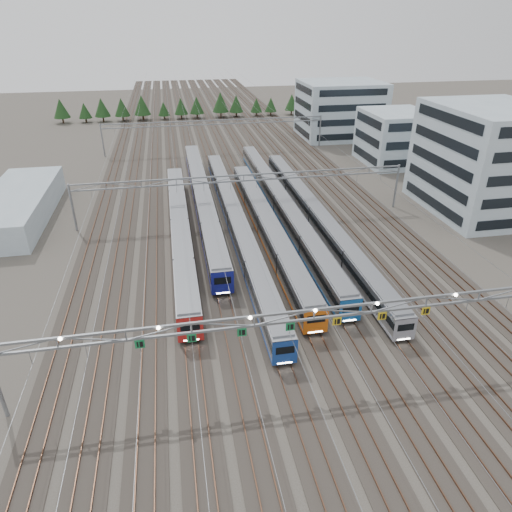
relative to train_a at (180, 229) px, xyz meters
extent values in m
plane|color=#47423A|center=(11.25, -32.88, -2.08)|extent=(400.00, 400.00, 0.00)
cube|color=#2D2823|center=(11.25, 67.12, -2.04)|extent=(54.00, 260.00, 0.08)
cube|color=brown|center=(-14.22, 67.12, -1.92)|extent=(0.08, 260.00, 0.16)
cube|color=brown|center=(36.72, 67.12, -1.92)|extent=(0.08, 260.00, 0.16)
cube|color=brown|center=(10.53, 67.12, -1.92)|extent=(0.08, 260.00, 0.16)
cube|color=brown|center=(11.97, 67.12, -1.92)|extent=(0.08, 260.00, 0.16)
cube|color=black|center=(0.00, 0.05, -1.66)|extent=(2.34, 51.47, 0.35)
cube|color=#ABACB3|center=(0.00, 0.05, 0.05)|extent=(2.75, 52.52, 3.10)
cube|color=black|center=(0.00, 0.05, 0.42)|extent=(2.81, 52.26, 0.93)
cube|color=red|center=(0.00, 0.05, -1.25)|extent=(2.80, 52.26, 0.34)
cube|color=slate|center=(0.00, 0.05, 1.70)|extent=(2.48, 51.47, 0.25)
cube|color=red|center=(0.00, -26.16, 0.05)|extent=(2.77, 0.12, 3.10)
cube|color=black|center=(0.00, -26.19, 0.42)|extent=(2.06, 0.10, 0.93)
cube|color=white|center=(0.00, -26.22, -1.30)|extent=(1.65, 0.06, 0.15)
cube|color=black|center=(4.50, 13.02, -1.66)|extent=(2.40, 59.96, 0.36)
cube|color=#ABACB3|center=(4.50, 13.02, 0.10)|extent=(2.82, 61.19, 3.17)
cube|color=black|center=(4.50, 13.02, 0.48)|extent=(2.88, 60.88, 0.96)
cube|color=navy|center=(4.50, 13.02, -1.24)|extent=(2.87, 60.88, 0.35)
cube|color=slate|center=(4.50, 13.02, 1.79)|extent=(2.54, 59.96, 0.25)
cube|color=navy|center=(4.50, -17.53, 0.10)|extent=(2.84, 0.12, 3.17)
cube|color=black|center=(4.50, -17.56, 0.48)|extent=(2.12, 0.10, 0.96)
cube|color=white|center=(4.50, -17.59, -1.29)|extent=(1.69, 0.06, 0.15)
cube|color=black|center=(9.00, 1.96, -1.68)|extent=(2.18, 65.66, 0.33)
cube|color=#ABACB3|center=(9.00, 1.96, -0.08)|extent=(2.56, 67.00, 2.88)
cube|color=black|center=(9.00, 1.96, 0.26)|extent=(2.62, 66.67, 0.87)
cube|color=navy|center=(9.00, 1.96, -1.29)|extent=(2.61, 66.67, 0.32)
cube|color=slate|center=(9.00, 1.96, 1.45)|extent=(2.30, 65.66, 0.23)
cube|color=navy|center=(9.00, -31.49, -0.08)|extent=(2.58, 0.12, 2.88)
cube|color=black|center=(9.00, -31.52, 0.26)|extent=(1.92, 0.10, 0.87)
cube|color=white|center=(9.00, -31.55, -1.34)|extent=(1.54, 0.06, 0.14)
cube|color=black|center=(13.50, -1.16, -1.66)|extent=(2.36, 51.30, 0.36)
cube|color=#ABACB3|center=(13.50, -1.16, 0.07)|extent=(2.77, 52.34, 3.12)
cube|color=black|center=(13.50, -1.16, 0.44)|extent=(2.83, 52.08, 0.94)
cube|color=orange|center=(13.50, -1.16, -1.25)|extent=(2.82, 52.08, 0.35)
cube|color=slate|center=(13.50, -1.16, 1.72)|extent=(2.50, 51.30, 0.25)
cube|color=orange|center=(13.50, -27.28, 0.07)|extent=(2.79, 0.12, 3.12)
cube|color=black|center=(13.50, -27.31, 0.44)|extent=(2.08, 0.10, 0.94)
cube|color=white|center=(13.50, -27.34, -1.30)|extent=(1.66, 0.06, 0.15)
cube|color=black|center=(18.00, 7.70, -1.67)|extent=(2.23, 65.95, 0.34)
cube|color=#ABACB3|center=(18.00, 7.70, -0.04)|extent=(2.62, 67.30, 2.95)
cube|color=black|center=(18.00, 7.70, 0.32)|extent=(2.68, 66.96, 0.89)
cube|color=#1859A9|center=(18.00, 7.70, -1.28)|extent=(2.67, 66.96, 0.33)
cube|color=slate|center=(18.00, 7.70, 1.53)|extent=(2.36, 65.95, 0.23)
cube|color=#1859A9|center=(18.00, -25.90, -0.04)|extent=(2.64, 0.12, 2.95)
cube|color=black|center=(18.00, -25.93, 0.32)|extent=(1.97, 0.10, 0.89)
cube|color=white|center=(18.00, -25.96, -1.33)|extent=(1.57, 0.06, 0.14)
cube|color=black|center=(22.50, 1.52, -1.68)|extent=(2.12, 62.24, 0.32)
cube|color=#ABACB3|center=(22.50, 1.52, -0.13)|extent=(2.49, 63.51, 2.80)
cube|color=black|center=(22.50, 1.52, 0.21)|extent=(2.55, 63.19, 0.85)
cube|color=#9293A0|center=(22.50, 1.52, -1.31)|extent=(2.54, 63.19, 0.31)
cube|color=slate|center=(22.50, 1.52, 1.36)|extent=(2.24, 62.24, 0.22)
cube|color=#9293A0|center=(22.50, -30.19, -0.13)|extent=(2.51, 0.12, 2.80)
cube|color=black|center=(22.50, -30.22, 0.21)|extent=(1.87, 0.10, 0.85)
cube|color=white|center=(22.50, -30.25, -1.35)|extent=(1.50, 0.06, 0.13)
cube|color=gray|center=(11.25, -32.88, 5.72)|extent=(56.00, 0.22, 0.22)
cube|color=gray|center=(11.25, -32.88, 4.72)|extent=(56.00, 0.22, 0.22)
cube|color=#17773F|center=(-4.50, -33.00, 4.22)|extent=(0.85, 0.06, 0.85)
cube|color=#17773F|center=(0.00, -33.00, 4.22)|extent=(0.85, 0.06, 0.85)
cube|color=#17773F|center=(4.50, -33.00, 4.22)|extent=(0.85, 0.06, 0.85)
cube|color=#17773F|center=(9.00, -33.00, 4.22)|extent=(0.85, 0.06, 0.85)
cube|color=gold|center=(13.50, -33.00, 4.22)|extent=(0.85, 0.06, 0.85)
cube|color=gold|center=(18.00, -33.00, 4.22)|extent=(0.85, 0.06, 0.85)
cube|color=gold|center=(22.50, -33.00, 4.22)|extent=(0.85, 0.06, 0.85)
cylinder|color=gray|center=(-16.75, 7.12, 1.92)|extent=(0.36, 0.36, 8.00)
cylinder|color=gray|center=(39.25, 7.12, 1.92)|extent=(0.36, 0.36, 8.00)
cube|color=gray|center=(11.25, 7.12, 5.72)|extent=(56.00, 0.22, 0.22)
cube|color=gray|center=(11.25, 7.12, 4.72)|extent=(56.00, 0.22, 0.22)
cylinder|color=gray|center=(-16.75, 52.12, 1.92)|extent=(0.36, 0.36, 8.00)
cylinder|color=gray|center=(39.25, 52.12, 1.92)|extent=(0.36, 0.36, 8.00)
cube|color=gray|center=(11.25, 52.12, 5.72)|extent=(56.00, 0.22, 0.22)
cube|color=gray|center=(11.25, 52.12, 4.72)|extent=(56.00, 0.22, 0.22)
cube|color=#A0B4BF|center=(53.66, 3.41, 7.03)|extent=(18.00, 22.00, 18.23)
cube|color=#A0B4BF|center=(51.60, 33.84, 3.88)|extent=(14.00, 16.00, 11.92)
cube|color=#A0B4BF|center=(47.86, 61.23, 5.49)|extent=(22.00, 18.00, 15.14)
cube|color=#A0B4BF|center=(-27.19, 14.35, 0.23)|extent=(10.00, 30.00, 4.61)
camera|label=1|loc=(-0.37, -65.66, 29.61)|focal=32.00mm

